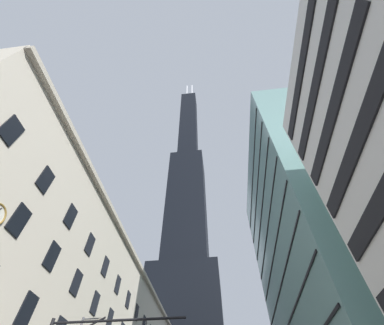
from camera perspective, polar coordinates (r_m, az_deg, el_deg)
name	(u,v)px	position (r m, az deg, el deg)	size (l,w,h in m)	color
dark_skyscraper	(187,232)	(112.75, -1.25, -15.58)	(25.31, 25.31, 223.96)	black
glass_office_midrise	(331,250)	(42.68, 29.35, -17.13)	(16.61, 31.87, 41.10)	gray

